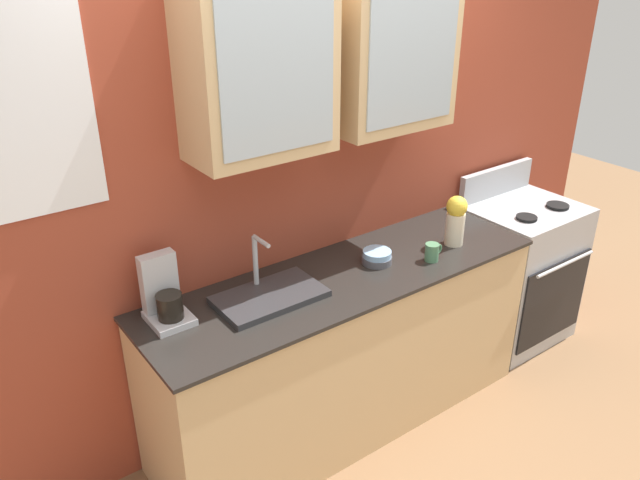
% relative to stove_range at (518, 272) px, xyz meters
% --- Properties ---
extents(ground_plane, '(10.00, 10.00, 0.00)m').
position_rel_stove_range_xyz_m(ground_plane, '(-1.38, 0.00, -0.45)').
color(ground_plane, brown).
extents(back_wall_unit, '(4.47, 0.41, 2.66)m').
position_rel_stove_range_xyz_m(back_wall_unit, '(-1.39, 0.31, 0.99)').
color(back_wall_unit, '#993D28').
rests_on(back_wall_unit, ground_plane).
extents(counter, '(2.06, 0.60, 0.89)m').
position_rel_stove_range_xyz_m(counter, '(-1.38, 0.00, -0.01)').
color(counter, tan).
rests_on(counter, ground_plane).
extents(stove_range, '(0.65, 0.59, 1.07)m').
position_rel_stove_range_xyz_m(stove_range, '(0.00, 0.00, 0.00)').
color(stove_range, '#ADAFB5').
rests_on(stove_range, ground_plane).
extents(sink_faucet, '(0.48, 0.28, 0.28)m').
position_rel_stove_range_xyz_m(sink_faucet, '(-1.80, 0.03, 0.46)').
color(sink_faucet, '#2D2D30').
rests_on(sink_faucet, counter).
extents(bowl_stack, '(0.15, 0.15, 0.07)m').
position_rel_stove_range_xyz_m(bowl_stack, '(-1.18, 0.01, 0.47)').
color(bowl_stack, '#4C4C54').
rests_on(bowl_stack, counter).
extents(vase, '(0.11, 0.11, 0.27)m').
position_rel_stove_range_xyz_m(vase, '(-0.72, -0.07, 0.58)').
color(vase, beige).
rests_on(vase, counter).
extents(cup_near_sink, '(0.11, 0.07, 0.09)m').
position_rel_stove_range_xyz_m(cup_near_sink, '(-0.94, -0.14, 0.48)').
color(cup_near_sink, '#4C7F59').
rests_on(cup_near_sink, counter).
extents(coffee_maker, '(0.17, 0.20, 0.29)m').
position_rel_stove_range_xyz_m(coffee_maker, '(-2.23, 0.16, 0.54)').
color(coffee_maker, '#B7B7BC').
rests_on(coffee_maker, counter).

